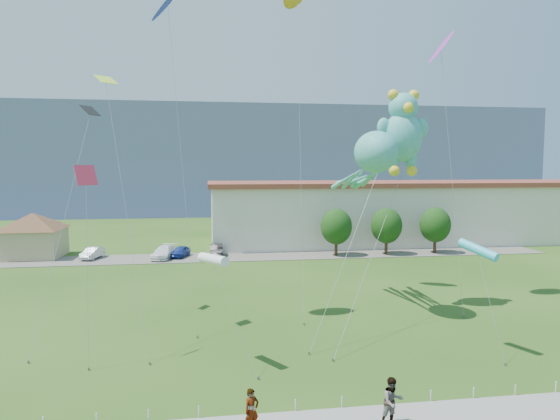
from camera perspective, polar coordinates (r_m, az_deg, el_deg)
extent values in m
plane|color=#284914|center=(23.86, 3.72, -20.37)|extent=(160.00, 160.00, 0.00)
cube|color=#59544C|center=(57.18, -3.63, -5.30)|extent=(70.00, 6.00, 0.06)
cube|color=slate|center=(141.17, -6.49, 5.85)|extent=(160.00, 50.00, 25.00)
cube|color=tan|center=(62.80, -26.31, -3.44)|extent=(6.00, 6.00, 3.20)
pyramid|color=brown|center=(62.50, -26.40, -1.17)|extent=(9.20, 9.20, 1.80)
cube|color=beige|center=(72.18, 16.77, -0.35)|extent=(60.00, 14.00, 7.60)
cube|color=brown|center=(71.93, 16.85, 2.91)|extent=(61.00, 15.00, 0.60)
cylinder|color=white|center=(22.59, -20.23, -21.50)|extent=(0.05, 0.05, 0.50)
cylinder|color=white|center=(22.28, -14.80, -21.74)|extent=(0.05, 0.05, 0.50)
cylinder|color=white|center=(22.15, -9.26, -21.81)|extent=(0.05, 0.05, 0.50)
cylinder|color=white|center=(22.20, -3.69, -21.69)|extent=(0.05, 0.05, 0.50)
cylinder|color=white|center=(22.43, 1.78, -21.39)|extent=(0.05, 0.05, 0.50)
cylinder|color=white|center=(22.83, 7.08, -20.93)|extent=(0.05, 0.05, 0.50)
cylinder|color=white|center=(23.39, 12.13, -20.33)|extent=(0.05, 0.05, 0.50)
cylinder|color=white|center=(24.11, 16.86, -19.64)|extent=(0.05, 0.05, 0.50)
cylinder|color=white|center=(24.97, 21.26, -18.88)|extent=(0.05, 0.05, 0.50)
cylinder|color=white|center=(25.96, 25.30, -18.08)|extent=(0.05, 0.05, 0.50)
cylinder|color=white|center=(27.05, 29.00, -17.26)|extent=(0.05, 0.05, 0.50)
cylinder|color=#3F2B19|center=(57.69, 6.42, -4.15)|extent=(0.36, 0.36, 2.20)
ellipsoid|color=#14380F|center=(57.37, 6.44, -1.89)|extent=(3.60, 3.60, 4.14)
cylinder|color=#3F2B19|center=(59.49, 12.03, -3.96)|extent=(0.36, 0.36, 2.20)
ellipsoid|color=#14380F|center=(59.18, 12.07, -1.76)|extent=(3.60, 3.60, 4.14)
cylinder|color=#3F2B19|center=(61.82, 17.27, -3.74)|extent=(0.36, 0.36, 2.20)
ellipsoid|color=#14380F|center=(61.52, 17.32, -1.62)|extent=(3.60, 3.60, 4.14)
imported|color=gray|center=(20.47, -3.26, -21.92)|extent=(0.74, 0.65, 1.70)
imported|color=gray|center=(21.35, 12.73, -20.55)|extent=(1.05, 0.89, 1.90)
imported|color=silver|center=(59.20, -20.64, -4.62)|extent=(2.25, 3.99, 1.24)
imported|color=white|center=(57.01, -13.10, -4.72)|extent=(3.01, 5.10, 1.39)
imported|color=navy|center=(57.52, -11.32, -4.68)|extent=(2.49, 3.87, 1.23)
imported|color=black|center=(57.33, -7.29, -4.60)|extent=(1.49, 4.08, 1.34)
ellipsoid|color=teal|center=(33.84, 10.90, 6.51)|extent=(2.80, 3.64, 2.80)
sphere|color=white|center=(32.64, 10.71, 7.11)|extent=(0.44, 0.44, 0.44)
sphere|color=white|center=(32.98, 12.37, 7.05)|extent=(0.44, 0.44, 0.44)
cylinder|color=slate|center=(28.29, 3.32, -16.02)|extent=(0.10, 0.10, 0.16)
cylinder|color=gray|center=(29.98, 7.77, -4.56)|extent=(5.75, 5.12, 10.23)
ellipsoid|color=teal|center=(36.79, 13.84, 8.11)|extent=(2.82, 2.40, 3.53)
sphere|color=teal|center=(36.97, 13.91, 11.30)|extent=(2.06, 2.06, 2.06)
sphere|color=yellow|center=(36.80, 12.81, 12.72)|extent=(0.76, 0.76, 0.76)
sphere|color=yellow|center=(37.37, 15.04, 12.55)|extent=(0.76, 0.76, 0.76)
sphere|color=yellow|center=(36.16, 14.43, 11.26)|extent=(0.76, 0.76, 0.76)
ellipsoid|color=teal|center=(36.33, 11.77, 9.22)|extent=(0.98, 0.69, 1.37)
ellipsoid|color=teal|center=(37.39, 15.89, 9.01)|extent=(0.98, 0.69, 1.37)
ellipsoid|color=teal|center=(36.50, 12.83, 5.59)|extent=(0.87, 0.76, 1.41)
ellipsoid|color=teal|center=(36.99, 14.72, 5.55)|extent=(0.87, 0.76, 1.41)
sphere|color=yellow|center=(36.29, 12.93, 4.40)|extent=(0.76, 0.76, 0.76)
sphere|color=yellow|center=(36.78, 14.83, 4.36)|extent=(0.76, 0.76, 0.76)
cylinder|color=slate|center=(27.50, 6.06, -16.67)|extent=(0.10, 0.10, 0.16)
cylinder|color=gray|center=(31.53, 10.54, -4.74)|extent=(7.38, 9.33, 9.57)
cylinder|color=white|center=(25.35, -7.67, -5.61)|extent=(0.50, 2.25, 0.87)
cylinder|color=slate|center=(25.30, -2.52, -18.63)|extent=(0.10, 0.10, 0.16)
cylinder|color=gray|center=(25.16, -5.16, -12.26)|extent=(2.10, 1.88, 5.22)
cube|color=black|center=(36.53, -20.87, 10.57)|extent=(1.29, 1.29, 0.86)
cylinder|color=slate|center=(30.11, -26.82, -15.24)|extent=(0.10, 0.10, 0.16)
cylinder|color=gray|center=(32.45, -23.52, -1.17)|extent=(1.62, 8.75, 13.64)
cone|color=#B22DB6|center=(40.92, 17.91, 17.36)|extent=(1.80, 1.33, 1.33)
cylinder|color=slate|center=(36.87, 20.25, -11.29)|extent=(0.10, 0.10, 0.16)
cylinder|color=gray|center=(37.68, 19.03, 3.70)|extent=(0.24, 4.95, 18.80)
cone|color=blue|center=(34.59, -12.71, 22.26)|extent=(1.80, 1.33, 1.33)
cylinder|color=slate|center=(31.09, -9.41, -14.11)|extent=(0.10, 0.10, 0.16)
cylinder|color=gray|center=(31.19, -11.11, 4.97)|extent=(1.65, 3.56, 20.20)
cube|color=#BFEE38|center=(32.40, -19.26, 13.88)|extent=(1.29, 1.29, 0.86)
cylinder|color=slate|center=(27.76, -14.67, -16.60)|extent=(0.10, 0.10, 0.16)
cylinder|color=gray|center=(29.01, -17.16, -0.27)|extent=(2.87, 5.81, 15.03)
cube|color=#D62F4A|center=(27.51, -21.30, 3.74)|extent=(1.29, 1.29, 0.86)
cylinder|color=slate|center=(27.99, -21.02, -16.58)|extent=(0.10, 0.10, 0.16)
cylinder|color=gray|center=(27.33, -21.16, -6.64)|extent=(0.17, 1.43, 9.42)
cylinder|color=slate|center=(33.05, 2.75, -12.88)|extent=(0.10, 0.10, 0.16)
cylinder|color=gray|center=(35.83, 2.32, 7.76)|extent=(1.05, 8.63, 23.60)
cylinder|color=#33CAE8|center=(29.04, 21.70, -4.25)|extent=(0.50, 2.25, 0.87)
cylinder|color=slate|center=(29.20, 24.35, -15.78)|extent=(0.10, 0.10, 0.16)
cylinder|color=gray|center=(28.98, 23.00, -10.15)|extent=(0.64, 1.94, 5.38)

